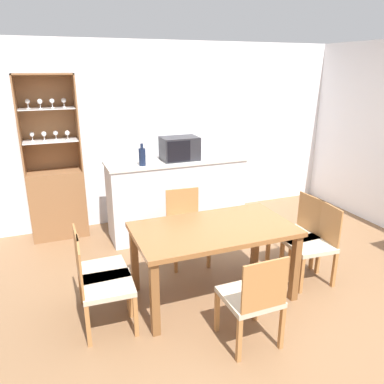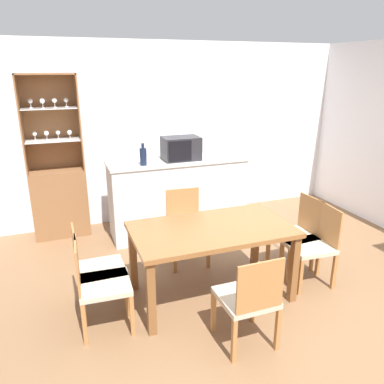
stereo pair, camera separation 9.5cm
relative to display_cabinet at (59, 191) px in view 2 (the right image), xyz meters
name	(u,v)px [view 2 (the right image)]	position (x,y,z in m)	size (l,w,h in m)	color
ground_plane	(264,305)	(1.76, -2.42, -0.62)	(18.00, 18.00, 0.00)	brown
wall_back	(178,132)	(1.76, 0.21, 0.65)	(6.80, 0.06, 2.55)	silver
kitchen_counter	(178,196)	(1.52, -0.49, -0.11)	(1.85, 0.57, 1.03)	silver
display_cabinet	(59,191)	(0.00, 0.00, 0.00)	(0.71, 0.38, 2.12)	brown
dining_table	(212,236)	(1.35, -2.06, 0.02)	(1.53, 0.86, 0.74)	brown
dining_chair_side_right_near	(313,245)	(2.44, -2.19, -0.19)	(0.46, 0.46, 0.84)	#C1B299
dining_chair_side_right_far	(298,234)	(2.44, -1.93, -0.19)	(0.45, 0.45, 0.84)	#C1B299
dining_chair_side_left_far	(96,269)	(0.25, -1.93, -0.19)	(0.44, 0.44, 0.84)	#C1B299
dining_chair_head_near	(248,299)	(1.35, -2.82, -0.19)	(0.43, 0.43, 0.84)	#C1B299
dining_chair_head_far	(186,227)	(1.35, -1.30, -0.19)	(0.46, 0.46, 0.84)	#C1B299
dining_chair_side_left_near	(99,284)	(0.25, -2.19, -0.19)	(0.45, 0.45, 0.84)	#C1B299
microwave	(181,148)	(1.56, -0.51, 0.56)	(0.48, 0.33, 0.30)	#232328
wine_bottle	(143,156)	(1.03, -0.63, 0.52)	(0.08, 0.08, 0.28)	#141E38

